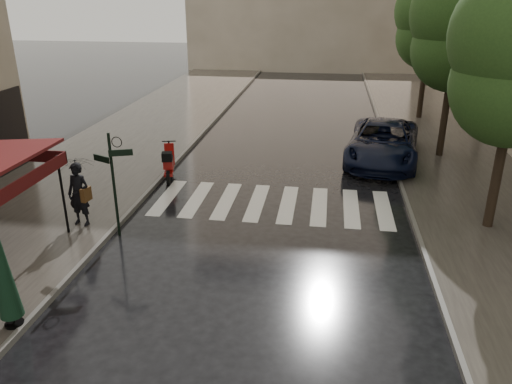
% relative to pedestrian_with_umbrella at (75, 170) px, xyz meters
% --- Properties ---
extents(ground, '(120.00, 120.00, 0.00)m').
position_rel_pedestrian_with_umbrella_xyz_m(ground, '(2.49, -3.33, -1.84)').
color(ground, black).
rests_on(ground, ground).
extents(sidewalk_near, '(6.00, 60.00, 0.12)m').
position_rel_pedestrian_with_umbrella_xyz_m(sidewalk_near, '(-2.01, 8.67, -1.78)').
color(sidewalk_near, '#38332D').
rests_on(sidewalk_near, ground).
extents(sidewalk_far, '(5.50, 60.00, 0.12)m').
position_rel_pedestrian_with_umbrella_xyz_m(sidewalk_far, '(12.74, 8.67, -1.78)').
color(sidewalk_far, '#38332D').
rests_on(sidewalk_far, ground).
extents(curb_near, '(0.12, 60.00, 0.16)m').
position_rel_pedestrian_with_umbrella_xyz_m(curb_near, '(1.04, 8.67, -1.77)').
color(curb_near, '#595651').
rests_on(curb_near, ground).
extents(curb_far, '(0.12, 60.00, 0.16)m').
position_rel_pedestrian_with_umbrella_xyz_m(curb_far, '(9.94, 8.67, -1.77)').
color(curb_far, '#595651').
rests_on(curb_far, ground).
extents(crosswalk, '(7.85, 3.20, 0.01)m').
position_rel_pedestrian_with_umbrella_xyz_m(crosswalk, '(5.46, 2.67, -1.84)').
color(crosswalk, silver).
rests_on(crosswalk, ground).
extents(signpost, '(1.17, 0.29, 3.10)m').
position_rel_pedestrian_with_umbrella_xyz_m(signpost, '(1.30, -0.33, -0.01)').
color(signpost, black).
rests_on(signpost, ground).
extents(tree_mid, '(3.80, 3.80, 8.34)m').
position_rel_pedestrian_with_umbrella_xyz_m(tree_mid, '(11.99, 8.67, 3.75)').
color(tree_mid, black).
rests_on(tree_mid, sidewalk_far).
extents(tree_far, '(3.80, 3.80, 8.16)m').
position_rel_pedestrian_with_umbrella_xyz_m(tree_far, '(12.19, 15.67, 3.61)').
color(tree_far, black).
rests_on(tree_far, sidewalk_far).
extents(pedestrian_with_umbrella, '(1.31, 1.33, 2.60)m').
position_rel_pedestrian_with_umbrella_xyz_m(pedestrian_with_umbrella, '(0.00, 0.00, 0.00)').
color(pedestrian_with_umbrella, black).
rests_on(pedestrian_with_umbrella, sidewalk_near).
extents(scooter, '(0.80, 1.95, 1.30)m').
position_rel_pedestrian_with_umbrella_xyz_m(scooter, '(1.31, 4.45, -1.24)').
color(scooter, black).
rests_on(scooter, ground).
extents(parked_car, '(3.59, 6.31, 1.66)m').
position_rel_pedestrian_with_umbrella_xyz_m(parked_car, '(9.49, 7.79, -1.01)').
color(parked_car, black).
rests_on(parked_car, ground).
extents(parasol_front, '(0.48, 0.48, 2.67)m').
position_rel_pedestrian_with_umbrella_xyz_m(parasol_front, '(0.84, -4.83, -0.29)').
color(parasol_front, black).
rests_on(parasol_front, sidewalk_near).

